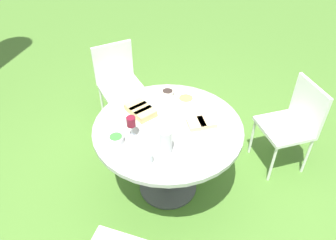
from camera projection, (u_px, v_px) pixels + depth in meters
ground_plane at (168, 186)px, 3.09m from camera, size 40.00×40.00×0.00m
dining_table at (168, 137)px, 2.69m from camera, size 1.20×1.20×0.75m
chair_near_left at (294, 120)px, 3.02m from camera, size 0.54×0.53×0.89m
chair_near_right at (118, 79)px, 3.57m from camera, size 0.57×0.58×0.89m
water_pitcher at (166, 141)px, 2.34m from camera, size 0.10×0.10×0.19m
wine_glass at (131, 122)px, 2.44m from camera, size 0.07×0.07×0.18m
platter_bread_main at (199, 125)px, 2.58m from camera, size 0.29×0.42×0.06m
platter_charcuterie at (141, 112)px, 2.70m from camera, size 0.40×0.39×0.08m
bowl_fries at (186, 100)px, 2.85m from camera, size 0.15×0.15×0.04m
bowl_salad at (116, 139)px, 2.45m from camera, size 0.12×0.12×0.05m
bowl_olives at (168, 93)px, 2.93m from camera, size 0.11×0.11×0.05m
cup_water_near at (147, 158)px, 2.28m from camera, size 0.07×0.07×0.08m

